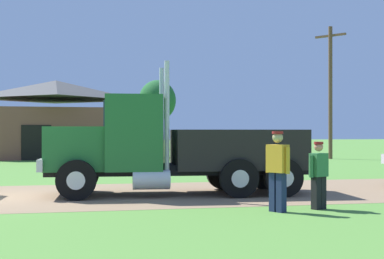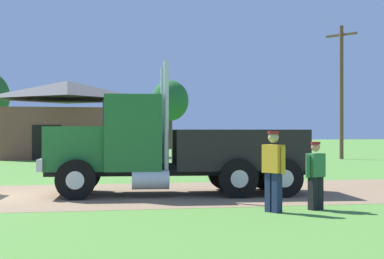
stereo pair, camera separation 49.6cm
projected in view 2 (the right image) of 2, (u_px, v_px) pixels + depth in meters
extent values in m
plane|color=#548A36|center=(26.00, 196.00, 16.01)|extent=(200.00, 200.00, 0.00)
cube|color=#8D7153|center=(26.00, 196.00, 16.01)|extent=(120.00, 6.68, 0.01)
cube|color=black|center=(180.00, 169.00, 16.56)|extent=(7.60, 2.11, 0.28)
cube|color=#23662D|center=(77.00, 148.00, 16.26)|extent=(1.79, 2.11, 1.22)
cube|color=silver|center=(45.00, 164.00, 16.17)|extent=(0.33, 2.18, 0.32)
cube|color=#23662D|center=(133.00, 133.00, 16.43)|extent=(1.73, 2.38, 2.09)
cube|color=#2D3D4C|center=(105.00, 118.00, 16.35)|extent=(0.19, 1.89, 0.92)
cylinder|color=silver|center=(166.00, 116.00, 15.63)|extent=(0.14, 0.14, 3.01)
cylinder|color=silver|center=(163.00, 118.00, 17.41)|extent=(0.14, 0.14, 3.01)
cylinder|color=silver|center=(150.00, 180.00, 15.48)|extent=(1.04, 0.60, 0.52)
cube|color=black|center=(238.00, 149.00, 16.73)|extent=(3.89, 2.56, 1.14)
cylinder|color=black|center=(76.00, 180.00, 15.14)|extent=(1.09, 0.38, 1.06)
cylinder|color=silver|center=(75.00, 180.00, 14.98)|extent=(0.48, 0.08, 0.48)
cylinder|color=black|center=(83.00, 174.00, 17.39)|extent=(1.09, 0.38, 1.06)
cylinder|color=silver|center=(83.00, 173.00, 17.55)|extent=(0.48, 0.08, 0.48)
cylinder|color=black|center=(283.00, 178.00, 15.72)|extent=(1.09, 0.38, 1.06)
cylinder|color=silver|center=(285.00, 179.00, 15.56)|extent=(0.48, 0.08, 0.48)
cylinder|color=black|center=(265.00, 172.00, 17.96)|extent=(1.09, 0.38, 1.06)
cylinder|color=silver|center=(263.00, 172.00, 18.12)|extent=(0.48, 0.08, 0.48)
cylinder|color=black|center=(238.00, 178.00, 15.59)|extent=(1.09, 0.38, 1.06)
cylinder|color=silver|center=(239.00, 179.00, 15.43)|extent=(0.48, 0.08, 0.48)
cylinder|color=black|center=(225.00, 172.00, 17.84)|extent=(1.09, 0.38, 1.06)
cylinder|color=silver|center=(224.00, 172.00, 18.00)|extent=(0.48, 0.08, 0.48)
cube|color=gold|center=(273.00, 159.00, 12.85)|extent=(0.46, 0.54, 0.63)
sphere|color=tan|center=(273.00, 137.00, 12.85)|extent=(0.24, 0.24, 0.24)
cylinder|color=maroon|center=(273.00, 133.00, 12.85)|extent=(0.25, 0.25, 0.06)
cube|color=#1E284C|center=(270.00, 192.00, 12.93)|extent=(0.24, 0.23, 0.89)
cube|color=#1E284C|center=(277.00, 193.00, 12.77)|extent=(0.24, 0.23, 0.89)
cylinder|color=gold|center=(264.00, 160.00, 13.07)|extent=(0.10, 0.10, 0.60)
cylinder|color=gold|center=(283.00, 161.00, 12.63)|extent=(0.10, 0.10, 0.60)
cube|color=#33723F|center=(316.00, 165.00, 13.26)|extent=(0.45, 0.39, 0.54)
sphere|color=tan|center=(316.00, 147.00, 13.26)|extent=(0.21, 0.21, 0.21)
cylinder|color=maroon|center=(316.00, 143.00, 13.26)|extent=(0.22, 0.22, 0.06)
cube|color=black|center=(313.00, 193.00, 13.22)|extent=(0.22, 0.23, 0.76)
cube|color=black|center=(318.00, 193.00, 13.31)|extent=(0.22, 0.23, 0.76)
cylinder|color=#33723F|center=(308.00, 167.00, 13.13)|extent=(0.10, 0.10, 0.51)
cylinder|color=#33723F|center=(323.00, 166.00, 13.39)|extent=(0.10, 0.10, 0.51)
cube|color=brown|center=(67.00, 133.00, 39.96)|extent=(8.53, 8.23, 3.34)
pyramid|color=#3F3F3F|center=(67.00, 90.00, 39.96)|extent=(8.95, 8.64, 1.32)
cube|color=black|center=(47.00, 143.00, 35.78)|extent=(1.80, 0.12, 2.20)
cylinder|color=brown|center=(341.00, 92.00, 37.33)|extent=(0.26, 0.26, 8.68)
cube|color=brown|center=(341.00, 35.00, 37.34)|extent=(1.38, 1.88, 0.14)
cylinder|color=#513823|center=(170.00, 132.00, 58.21)|extent=(0.44, 0.44, 3.42)
ellipsoid|color=#225E2B|center=(170.00, 100.00, 58.22)|extent=(3.76, 3.76, 4.14)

